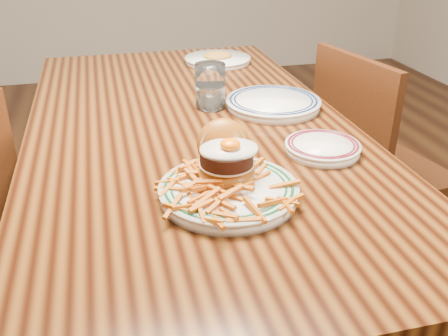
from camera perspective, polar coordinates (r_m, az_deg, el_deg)
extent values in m
plane|color=black|center=(1.77, -3.07, -18.07)|extent=(6.00, 6.00, 0.00)
cube|color=black|center=(1.35, -3.83, 4.09)|extent=(0.85, 1.60, 0.05)
cylinder|color=black|center=(2.17, -16.69, 1.35)|extent=(0.07, 0.07, 0.70)
cylinder|color=black|center=(2.24, 2.18, 3.37)|extent=(0.07, 0.07, 0.70)
cylinder|color=#43200D|center=(1.63, -20.56, -15.33)|extent=(0.04, 0.04, 0.40)
cube|color=#43200D|center=(1.90, 17.76, -0.57)|extent=(0.47, 0.47, 0.04)
cube|color=#43200D|center=(1.69, 14.26, 5.20)|extent=(0.11, 0.40, 0.43)
cylinder|color=#43200D|center=(2.22, 17.42, -2.73)|extent=(0.04, 0.04, 0.39)
cylinder|color=#43200D|center=(2.02, 10.05, -4.89)|extent=(0.04, 0.04, 0.39)
cylinder|color=#43200D|center=(2.02, 23.77, -7.04)|extent=(0.04, 0.04, 0.39)
cylinder|color=#43200D|center=(1.80, 16.25, -10.03)|extent=(0.04, 0.04, 0.39)
cylinder|color=white|center=(0.99, 0.53, -2.91)|extent=(0.27, 0.27, 0.02)
cylinder|color=white|center=(0.98, 0.53, -2.22)|extent=(0.28, 0.28, 0.01)
torus|color=#0C441F|center=(0.98, 0.53, -2.12)|extent=(0.26, 0.26, 0.01)
torus|color=#0C441F|center=(0.98, 0.53, -2.12)|extent=(0.23, 0.23, 0.01)
ellipsoid|color=#924212|center=(1.00, 0.30, -0.50)|extent=(0.12, 0.12, 0.05)
cylinder|color=tan|center=(0.99, 0.31, 0.49)|extent=(0.11, 0.11, 0.00)
cylinder|color=black|center=(0.99, 0.31, 1.29)|extent=(0.11, 0.11, 0.03)
ellipsoid|color=white|center=(0.98, 0.56, 2.16)|extent=(0.12, 0.10, 0.01)
ellipsoid|color=#EC6204|center=(0.97, 0.72, 2.70)|extent=(0.04, 0.04, 0.02)
ellipsoid|color=#924212|center=(1.05, -0.11, 2.72)|extent=(0.12, 0.11, 0.12)
cylinder|color=tan|center=(1.03, -0.01, 2.22)|extent=(0.10, 0.05, 0.10)
cylinder|color=white|center=(1.19, 11.18, 2.08)|extent=(0.17, 0.17, 0.02)
cylinder|color=white|center=(1.19, 11.23, 2.61)|extent=(0.18, 0.18, 0.01)
torus|color=#57141E|center=(1.19, 11.24, 2.70)|extent=(0.17, 0.17, 0.01)
torus|color=#57141E|center=(1.19, 11.24, 2.70)|extent=(0.15, 0.15, 0.01)
cube|color=silver|center=(1.20, 11.92, 2.94)|extent=(0.10, 0.07, 0.00)
cylinder|color=white|center=(1.45, 5.63, 7.19)|extent=(0.27, 0.27, 0.02)
cylinder|color=white|center=(1.45, 5.65, 7.69)|extent=(0.27, 0.27, 0.01)
torus|color=#0E1E49|center=(1.45, 5.65, 7.76)|extent=(0.25, 0.25, 0.01)
torus|color=#0E1E49|center=(1.45, 5.65, 7.76)|extent=(0.23, 0.23, 0.01)
cylinder|color=white|center=(1.44, -1.57, 9.33)|extent=(0.09, 0.09, 0.13)
cylinder|color=silver|center=(1.45, -1.56, 8.19)|extent=(0.07, 0.07, 0.06)
cylinder|color=white|center=(1.91, -0.73, 12.14)|extent=(0.24, 0.24, 0.02)
cylinder|color=white|center=(1.91, -0.73, 12.48)|extent=(0.25, 0.25, 0.01)
ellipsoid|color=#A3712E|center=(1.90, -0.73, 12.71)|extent=(0.11, 0.09, 0.03)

